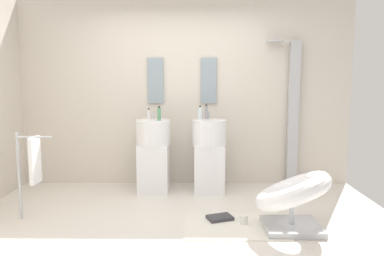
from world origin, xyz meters
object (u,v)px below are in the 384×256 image
at_px(soap_bottle_green, 159,114).
at_px(lounge_chair, 292,196).
at_px(shower_column, 292,110).
at_px(pedestal_sink_right, 209,154).
at_px(soap_bottle_clear, 200,113).
at_px(pedestal_sink_left, 153,154).
at_px(magazine_charcoal, 220,218).
at_px(soap_bottle_grey, 206,112).
at_px(coffee_mug, 244,219).
at_px(towel_rack, 32,162).
at_px(soap_bottle_white, 149,114).

bearing_deg(soap_bottle_green, lounge_chair, -39.83).
xyz_separation_m(shower_column, lounge_chair, (-0.40, -1.61, -0.73)).
bearing_deg(pedestal_sink_right, soap_bottle_clear, 151.41).
relative_size(pedestal_sink_left, shower_column, 0.52).
bearing_deg(magazine_charcoal, soap_bottle_grey, 75.46).
distance_m(coffee_mug, soap_bottle_clear, 1.65).
relative_size(pedestal_sink_right, towel_rack, 1.13).
bearing_deg(coffee_mug, magazine_charcoal, 153.78).
bearing_deg(lounge_chair, soap_bottle_grey, 120.36).
relative_size(pedestal_sink_right, soap_bottle_green, 5.76).
distance_m(magazine_charcoal, soap_bottle_white, 1.78).
xyz_separation_m(coffee_mug, soap_bottle_clear, (-0.44, 1.23, 1.01)).
bearing_deg(towel_rack, shower_column, 23.51).
xyz_separation_m(pedestal_sink_right, towel_rack, (-1.92, -1.02, 0.11)).
relative_size(lounge_chair, towel_rack, 1.12).
bearing_deg(towel_rack, coffee_mug, -3.51).
xyz_separation_m(lounge_chair, soap_bottle_white, (-1.60, 1.40, 0.69)).
xyz_separation_m(lounge_chair, magazine_charcoal, (-0.70, 0.24, -0.32)).
xyz_separation_m(pedestal_sink_right, magazine_charcoal, (0.08, -1.04, -0.49)).
relative_size(shower_column, soap_bottle_clear, 11.06).
bearing_deg(magazine_charcoal, soap_bottle_green, 107.20).
height_order(magazine_charcoal, soap_bottle_green, soap_bottle_green).
distance_m(lounge_chair, soap_bottle_white, 2.24).
relative_size(pedestal_sink_right, lounge_chair, 1.02).
bearing_deg(towel_rack, soap_bottle_clear, 31.20).
height_order(pedestal_sink_left, soap_bottle_white, soap_bottle_white).
bearing_deg(soap_bottle_clear, soap_bottle_grey, 31.89).
distance_m(pedestal_sink_right, magazine_charcoal, 1.15).
relative_size(lounge_chair, soap_bottle_clear, 5.72).
distance_m(lounge_chair, magazine_charcoal, 0.81).
bearing_deg(pedestal_sink_left, shower_column, 9.65).
height_order(pedestal_sink_right, towel_rack, pedestal_sink_right).
distance_m(shower_column, lounge_chair, 1.81).
bearing_deg(soap_bottle_clear, pedestal_sink_right, -28.59).
relative_size(lounge_chair, coffee_mug, 11.85).
relative_size(magazine_charcoal, soap_bottle_white, 1.79).
bearing_deg(lounge_chair, magazine_charcoal, 161.23).
relative_size(pedestal_sink_left, lounge_chair, 1.02).
relative_size(pedestal_sink_left, coffee_mug, 12.03).
bearing_deg(towel_rack, lounge_chair, -5.45).
bearing_deg(soap_bottle_grey, pedestal_sink_right, -72.54).
xyz_separation_m(pedestal_sink_left, coffee_mug, (1.07, -1.16, -0.46)).
height_order(pedestal_sink_right, magazine_charcoal, pedestal_sink_right).
distance_m(pedestal_sink_right, soap_bottle_grey, 0.57).
bearing_deg(soap_bottle_grey, soap_bottle_clear, -148.11).
height_order(towel_rack, magazine_charcoal, towel_rack).
height_order(pedestal_sink_left, magazine_charcoal, pedestal_sink_left).
height_order(lounge_chair, soap_bottle_white, soap_bottle_white).
distance_m(pedestal_sink_left, shower_column, 2.04).
height_order(coffee_mug, soap_bottle_white, soap_bottle_white).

